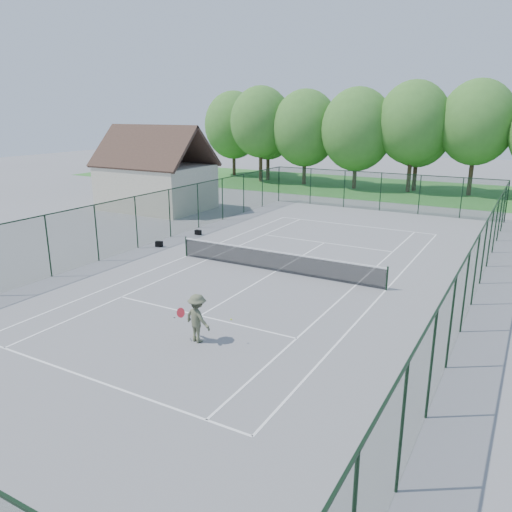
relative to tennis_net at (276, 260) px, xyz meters
name	(u,v)px	position (x,y,z in m)	size (l,w,h in m)	color
ground	(276,271)	(0.00, 0.00, -0.58)	(140.00, 140.00, 0.00)	gray
grass_far	(413,191)	(0.00, 30.00, -0.57)	(80.00, 16.00, 0.01)	#377F30
court_lines	(276,271)	(0.00, 0.00, -0.57)	(11.05, 23.85, 0.01)	white
tennis_net	(276,260)	(0.00, 0.00, 0.00)	(11.08, 0.08, 1.10)	black
fence_enclosure	(276,241)	(0.00, 0.00, 0.98)	(18.05, 36.05, 3.02)	#16361F
utility_building	(155,170)	(-16.00, 10.00, 2.54)	(8.60, 6.27, 6.63)	beige
tree_line_far	(419,129)	(0.00, 30.00, 5.42)	(39.40, 6.40, 9.70)	#462E20
sports_bag_a	(159,244)	(-8.10, 0.80, -0.41)	(0.41, 0.25, 0.33)	black
sports_bag_b	(198,232)	(-7.83, 4.31, -0.42)	(0.40, 0.24, 0.31)	black
tennis_player	(197,318)	(1.24, -8.25, 0.28)	(2.02, 0.91, 1.71)	#565A40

